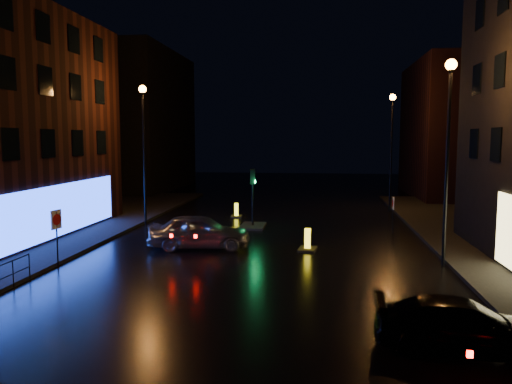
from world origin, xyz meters
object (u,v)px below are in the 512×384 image
(bollard_far, at_px, (236,214))
(traffic_signal, at_px, (253,219))
(road_sign_right, at_px, (393,206))
(bollard_near, at_px, (308,245))
(road_sign_left, at_px, (56,224))
(dark_sedan, at_px, (464,325))
(silver_hatchback, at_px, (200,231))

(bollard_far, bearing_deg, traffic_signal, -70.34)
(bollard_far, height_order, road_sign_right, road_sign_right)
(bollard_near, bearing_deg, road_sign_left, -149.54)
(dark_sedan, bearing_deg, silver_hatchback, 45.19)
(dark_sedan, xyz_separation_m, road_sign_left, (-14.19, 6.30, 1.13))
(traffic_signal, distance_m, dark_sedan, 18.08)
(bollard_far, bearing_deg, road_sign_left, -114.40)
(bollard_near, height_order, bollard_far, bollard_near)
(silver_hatchback, height_order, bollard_near, silver_hatchback)
(traffic_signal, relative_size, dark_sedan, 0.79)
(bollard_far, height_order, road_sign_left, road_sign_left)
(bollard_near, bearing_deg, bollard_far, 124.85)
(traffic_signal, relative_size, silver_hatchback, 0.72)
(traffic_signal, xyz_separation_m, road_sign_right, (7.93, -1.05, 1.02))
(bollard_near, xyz_separation_m, bollard_far, (-4.97, 9.39, -0.02))
(road_sign_left, bearing_deg, silver_hatchback, 50.94)
(dark_sedan, bearing_deg, road_sign_left, 69.70)
(road_sign_left, xyz_separation_m, road_sign_right, (14.63, 9.10, -0.24))
(traffic_signal, bearing_deg, dark_sedan, -65.52)
(bollard_far, xyz_separation_m, road_sign_right, (9.53, -4.68, 1.32))
(dark_sedan, xyz_separation_m, bollard_near, (-4.11, 10.69, -0.41))
(silver_hatchback, height_order, dark_sedan, silver_hatchback)
(road_sign_left, bearing_deg, traffic_signal, 67.54)
(bollard_far, xyz_separation_m, road_sign_left, (-5.10, -13.77, 1.56))
(road_sign_right, bearing_deg, traffic_signal, -7.10)
(silver_hatchback, bearing_deg, dark_sedan, -145.99)
(dark_sedan, distance_m, road_sign_left, 15.57)
(silver_hatchback, xyz_separation_m, bollard_far, (0.17, 9.63, -0.62))
(silver_hatchback, distance_m, bollard_far, 9.65)
(silver_hatchback, bearing_deg, road_sign_left, 122.45)
(traffic_signal, bearing_deg, bollard_near, -59.62)
(silver_hatchback, bearing_deg, bollard_far, -8.51)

